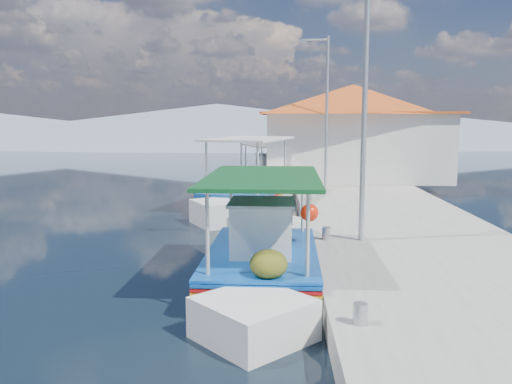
{
  "coord_description": "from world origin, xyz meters",
  "views": [
    {
      "loc": [
        2.65,
        -9.78,
        3.29
      ],
      "look_at": [
        2.07,
        4.21,
        1.3
      ],
      "focal_mm": 36.14,
      "sensor_mm": 36.0,
      "label": 1
    }
  ],
  "objects": [
    {
      "name": "ground",
      "position": [
        0.0,
        0.0,
        0.0
      ],
      "size": [
        160.0,
        160.0,
        0.0
      ],
      "primitive_type": "plane",
      "color": "black",
      "rests_on": "ground"
    },
    {
      "name": "quay",
      "position": [
        5.9,
        6.0,
        0.25
      ],
      "size": [
        5.0,
        44.0,
        0.5
      ],
      "primitive_type": "cube",
      "color": "#ABA8A0",
      "rests_on": "ground"
    },
    {
      "name": "bollards",
      "position": [
        3.8,
        5.25,
        0.65
      ],
      "size": [
        0.2,
        17.2,
        0.3
      ],
      "color": "#A5A8AD",
      "rests_on": "quay"
    },
    {
      "name": "main_caique",
      "position": [
        2.37,
        0.29,
        0.47
      ],
      "size": [
        2.27,
        7.41,
        2.44
      ],
      "rotation": [
        0.0,
        0.0,
        0.02
      ],
      "color": "white",
      "rests_on": "ground"
    },
    {
      "name": "caique_green_canopy",
      "position": [
        1.59,
        8.81,
        0.43
      ],
      "size": [
        3.63,
        7.49,
        2.9
      ],
      "rotation": [
        0.0,
        0.0,
        0.27
      ],
      "color": "white",
      "rests_on": "ground"
    },
    {
      "name": "caique_blue_hull",
      "position": [
        0.33,
        10.94,
        0.26
      ],
      "size": [
        1.61,
        5.39,
        0.96
      ],
      "rotation": [
        0.0,
        0.0,
        0.0
      ],
      "color": "navy",
      "rests_on": "ground"
    },
    {
      "name": "caique_far",
      "position": [
        2.21,
        15.1,
        0.42
      ],
      "size": [
        3.18,
        6.25,
        2.29
      ],
      "rotation": [
        0.0,
        0.0,
        -0.3
      ],
      "color": "white",
      "rests_on": "ground"
    },
    {
      "name": "harbor_building",
      "position": [
        6.2,
        15.0,
        2.78
      ],
      "size": [
        10.49,
        10.49,
        4.4
      ],
      "color": "silver",
      "rests_on": "quay"
    },
    {
      "name": "lamp_post_near",
      "position": [
        4.51,
        2.0,
        3.85
      ],
      "size": [
        1.21,
        0.14,
        6.0
      ],
      "color": "#A5A8AD",
      "rests_on": "quay"
    },
    {
      "name": "lamp_post_far",
      "position": [
        4.51,
        11.0,
        3.85
      ],
      "size": [
        1.21,
        0.14,
        6.0
      ],
      "color": "#A5A8AD",
      "rests_on": "quay"
    },
    {
      "name": "mountain_ridge",
      "position": [
        6.54,
        56.0,
        2.04
      ],
      "size": [
        171.4,
        96.0,
        5.5
      ],
      "color": "gray",
      "rests_on": "ground"
    }
  ]
}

